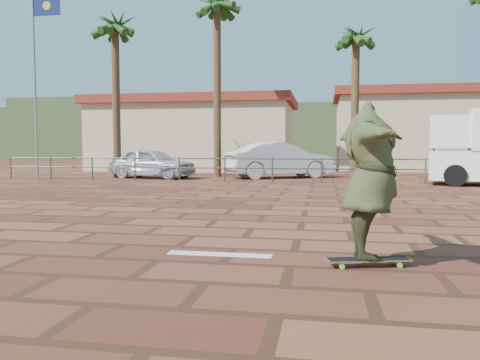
# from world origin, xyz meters

# --- Properties ---
(ground) EXTENTS (120.00, 120.00, 0.00)m
(ground) POSITION_xyz_m (0.00, 0.00, 0.00)
(ground) COLOR brown
(ground) RESTS_ON ground
(paint_stripe) EXTENTS (1.40, 0.22, 0.01)m
(paint_stripe) POSITION_xyz_m (0.70, -1.20, 0.00)
(paint_stripe) COLOR white
(paint_stripe) RESTS_ON ground
(guardrail) EXTENTS (24.06, 0.06, 1.00)m
(guardrail) POSITION_xyz_m (0.00, 12.00, 0.68)
(guardrail) COLOR #47494F
(guardrail) RESTS_ON ground
(flagpole) EXTENTS (1.30, 0.10, 8.00)m
(flagpole) POSITION_xyz_m (-9.87, 11.00, 4.64)
(flagpole) COLOR gray
(flagpole) RESTS_ON ground
(palm_far_left) EXTENTS (2.40, 2.40, 8.25)m
(palm_far_left) POSITION_xyz_m (-7.50, 13.50, 6.83)
(palm_far_left) COLOR brown
(palm_far_left) RESTS_ON ground
(palm_left) EXTENTS (2.40, 2.40, 9.45)m
(palm_left) POSITION_xyz_m (-3.00, 15.00, 7.95)
(palm_left) COLOR brown
(palm_left) RESTS_ON ground
(palm_center) EXTENTS (2.40, 2.40, 7.75)m
(palm_center) POSITION_xyz_m (3.50, 15.50, 6.36)
(palm_center) COLOR brown
(palm_center) RESTS_ON ground
(building_west) EXTENTS (12.60, 7.60, 4.50)m
(building_west) POSITION_xyz_m (-6.00, 22.00, 2.28)
(building_west) COLOR beige
(building_west) RESTS_ON ground
(building_east) EXTENTS (10.60, 6.60, 5.00)m
(building_east) POSITION_xyz_m (8.00, 24.00, 2.54)
(building_east) COLOR beige
(building_east) RESTS_ON ground
(hill_front) EXTENTS (70.00, 18.00, 6.00)m
(hill_front) POSITION_xyz_m (0.00, 50.00, 3.00)
(hill_front) COLOR #384C28
(hill_front) RESTS_ON ground
(hill_back) EXTENTS (35.00, 14.00, 8.00)m
(hill_back) POSITION_xyz_m (-22.00, 56.00, 4.00)
(hill_back) COLOR #384C28
(hill_back) RESTS_ON ground
(longboard) EXTENTS (1.03, 0.46, 0.10)m
(longboard) POSITION_xyz_m (2.58, -1.51, 0.08)
(longboard) COLOR olive
(longboard) RESTS_ON ground
(skateboarder) EXTENTS (0.94, 2.35, 1.86)m
(skateboarder) POSITION_xyz_m (2.58, -1.51, 1.03)
(skateboarder) COLOR #3A4324
(skateboarder) RESTS_ON longboard
(car_silver) EXTENTS (4.36, 2.47, 1.40)m
(car_silver) POSITION_xyz_m (-5.77, 13.43, 0.70)
(car_silver) COLOR silver
(car_silver) RESTS_ON ground
(car_white) EXTENTS (5.24, 3.93, 1.65)m
(car_white) POSITION_xyz_m (0.08, 14.56, 0.83)
(car_white) COLOR silver
(car_white) RESTS_ON ground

